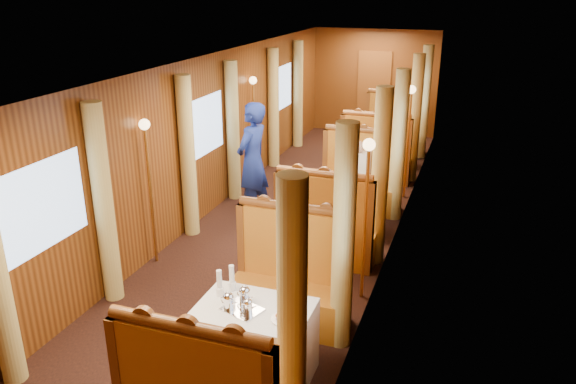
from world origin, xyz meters
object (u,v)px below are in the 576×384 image
at_px(table_mid, 344,208).
at_px(teapot_left, 229,303).
at_px(table_near, 255,342).
at_px(banquette_far_fwd, 376,159).
at_px(teapot_back, 245,297).
at_px(fruit_plate, 284,318).
at_px(passenger, 356,170).
at_px(teapot_right, 248,308).
at_px(banquette_near_aft, 290,286).
at_px(banquette_far_aft, 393,133).
at_px(banquette_mid_aft, 359,184).
at_px(banquette_mid_fwd, 326,232).
at_px(table_far, 385,147).
at_px(rose_vase_mid, 344,172).
at_px(rose_vase_far, 388,121).
at_px(tea_tray, 242,309).
at_px(steward, 252,161).

bearing_deg(table_mid, teapot_left, -93.23).
xyz_separation_m(table_near, banquette_far_fwd, (0.00, 5.99, 0.05)).
distance_m(teapot_back, fruit_plate, 0.45).
bearing_deg(passenger, teapot_left, -92.67).
bearing_deg(fruit_plate, table_mid, 95.16).
relative_size(table_mid, teapot_right, 7.52).
height_order(banquette_far_fwd, teapot_right, banquette_far_fwd).
xyz_separation_m(banquette_near_aft, banquette_far_fwd, (0.00, 4.97, 0.00)).
xyz_separation_m(banquette_far_fwd, passenger, (-0.00, -1.73, 0.32)).
relative_size(teapot_right, teapot_back, 0.82).
xyz_separation_m(banquette_far_aft, passenger, (-0.00, -3.76, 0.32)).
bearing_deg(banquette_mid_aft, banquette_mid_fwd, -90.00).
bearing_deg(banquette_mid_fwd, table_far, 90.00).
xyz_separation_m(teapot_right, rose_vase_mid, (-0.02, 3.63, 0.12)).
bearing_deg(banquette_mid_fwd, banquette_far_fwd, 90.00).
xyz_separation_m(banquette_far_fwd, teapot_left, (-0.20, -6.08, 0.39)).
xyz_separation_m(table_near, rose_vase_far, (0.04, 6.99, 0.55)).
relative_size(table_far, banquette_far_aft, 0.78).
height_order(table_near, banquette_far_fwd, banquette_far_fwd).
distance_m(teapot_left, rose_vase_mid, 3.63).
bearing_deg(banquette_near_aft, table_mid, 90.00).
height_order(table_near, rose_vase_far, rose_vase_far).
bearing_deg(table_mid, tea_tray, -91.38).
xyz_separation_m(banquette_near_aft, rose_vase_far, (0.04, 5.97, 0.50)).
bearing_deg(teapot_right, banquette_far_fwd, 80.68).
distance_m(teapot_right, steward, 4.02).
xyz_separation_m(table_far, fruit_plate, (0.32, -7.10, 0.39)).
bearing_deg(tea_tray, banquette_far_aft, 89.39).
height_order(banquette_near_aft, rose_vase_far, banquette_near_aft).
height_order(table_far, passenger, passenger).
relative_size(banquette_far_aft, tea_tray, 3.94).
xyz_separation_m(banquette_far_fwd, rose_vase_mid, (-0.03, -2.46, 0.50)).
distance_m(banquette_mid_aft, passenger, 0.41).
distance_m(teapot_left, steward, 3.94).
distance_m(tea_tray, rose_vase_far, 7.06).
bearing_deg(table_far, rose_vase_far, -19.38).
height_order(table_near, banquette_mid_fwd, banquette_mid_fwd).
bearing_deg(teapot_left, banquette_near_aft, 89.19).
distance_m(table_mid, rose_vase_mid, 0.55).
bearing_deg(banquette_mid_aft, teapot_back, -91.30).
distance_m(tea_tray, rose_vase_mid, 3.60).
relative_size(banquette_near_aft, banquette_far_aft, 1.00).
xyz_separation_m(fruit_plate, passenger, (-0.32, 4.35, -0.03)).
bearing_deg(table_near, rose_vase_far, 89.70).
bearing_deg(teapot_back, banquette_mid_fwd, 105.18).
bearing_deg(table_mid, banquette_mid_aft, 90.00).
relative_size(teapot_back, rose_vase_far, 0.47).
bearing_deg(rose_vase_far, teapot_left, -91.93).
height_order(banquette_mid_fwd, banquette_mid_aft, same).
distance_m(banquette_near_aft, passenger, 3.25).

